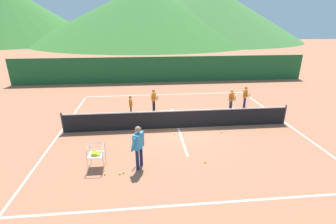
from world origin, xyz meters
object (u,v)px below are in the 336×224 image
at_px(tennis_ball_2, 175,134).
at_px(student_1, 154,98).
at_px(tennis_ball_3, 205,162).
at_px(ball_cart, 96,153).
at_px(tennis_ball_5, 124,173).
at_px(tennis_ball_1, 105,174).
at_px(instructor, 138,143).
at_px(student_2, 231,98).
at_px(tennis_net, 178,119).
at_px(tennis_ball_0, 120,174).
at_px(student_3, 246,95).
at_px(student_0, 131,104).
at_px(tennis_ball_4, 221,132).

bearing_deg(tennis_ball_2, student_1, 103.10).
height_order(student_1, tennis_ball_3, student_1).
xyz_separation_m(ball_cart, tennis_ball_5, (1.03, -0.52, -0.56)).
bearing_deg(tennis_ball_1, instructor, 17.36).
height_order(student_2, ball_cart, student_2).
distance_m(student_1, tennis_ball_3, 6.48).
distance_m(tennis_net, tennis_ball_1, 5.02).
xyz_separation_m(student_1, tennis_ball_3, (1.72, -6.20, -0.77)).
bearing_deg(instructor, tennis_ball_0, -149.68).
bearing_deg(student_3, tennis_ball_3, -123.32).
bearing_deg(ball_cart, student_3, 36.48).
bearing_deg(student_0, student_3, 6.04).
xyz_separation_m(student_1, tennis_ball_5, (-1.42, -6.61, -0.77)).
distance_m(tennis_net, student_1, 3.04).
bearing_deg(tennis_ball_1, tennis_ball_5, 2.29).
bearing_deg(student_3, tennis_net, -149.01).
bearing_deg(tennis_ball_1, tennis_ball_0, -2.48).
relative_size(tennis_net, tennis_ball_1, 169.73).
xyz_separation_m(tennis_ball_4, tennis_ball_5, (-4.59, -2.99, 0.00)).
relative_size(tennis_ball_3, tennis_ball_5, 1.00).
relative_size(tennis_ball_3, tennis_ball_4, 1.00).
height_order(tennis_ball_2, tennis_ball_3, same).
height_order(student_0, ball_cart, student_0).
bearing_deg(student_3, tennis_ball_0, -137.80).
bearing_deg(student_0, ball_cart, -101.33).
xyz_separation_m(tennis_ball_1, tennis_ball_2, (2.93, 3.06, 0.00)).
distance_m(instructor, student_3, 9.12).
distance_m(tennis_ball_3, tennis_ball_4, 2.96).
relative_size(tennis_ball_1, tennis_ball_2, 1.00).
bearing_deg(student_3, tennis_ball_5, -137.49).
bearing_deg(student_3, instructor, -136.74).
distance_m(instructor, ball_cart, 1.66).
bearing_deg(tennis_ball_0, tennis_ball_1, 177.52).
height_order(instructor, student_3, instructor).
distance_m(tennis_ball_0, tennis_ball_3, 3.30).
relative_size(student_2, tennis_ball_1, 19.89).
bearing_deg(tennis_ball_1, tennis_ball_3, 6.52).
height_order(instructor, student_2, instructor).
height_order(student_2, tennis_ball_1, student_2).
xyz_separation_m(student_2, ball_cart, (-7.14, -5.56, -0.22)).
distance_m(student_2, tennis_ball_1, 9.16).
relative_size(student_0, tennis_ball_0, 17.70).
distance_m(student_3, tennis_ball_2, 6.17).
bearing_deg(tennis_ball_4, tennis_ball_5, -146.91).
relative_size(tennis_ball_1, tennis_ball_3, 1.00).
bearing_deg(student_1, student_3, -0.02).
bearing_deg(student_2, student_0, -177.87).
bearing_deg(student_2, tennis_net, -147.52).
bearing_deg(tennis_net, student_3, 30.99).
height_order(ball_cart, tennis_ball_5, ball_cart).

